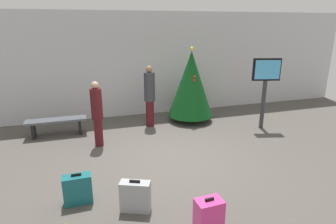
{
  "coord_description": "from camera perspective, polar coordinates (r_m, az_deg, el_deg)",
  "views": [
    {
      "loc": [
        -1.87,
        -5.88,
        3.02
      ],
      "look_at": [
        0.13,
        0.6,
        0.9
      ],
      "focal_mm": 30.44,
      "sensor_mm": 36.0,
      "label": 1
    }
  ],
  "objects": [
    {
      "name": "ground_plane",
      "position": [
        6.87,
        0.46,
        -8.72
      ],
      "size": [
        16.0,
        16.0,
        0.0
      ],
      "primitive_type": "plane",
      "color": "#514C47"
    },
    {
      "name": "back_wall",
      "position": [
        9.66,
        -5.89,
        9.41
      ],
      "size": [
        16.0,
        0.2,
        3.4
      ],
      "primitive_type": "cube",
      "color": "silver",
      "rests_on": "ground_plane"
    },
    {
      "name": "holiday_tree",
      "position": [
        8.94,
        4.62,
        5.64
      ],
      "size": [
        1.4,
        1.4,
        2.35
      ],
      "color": "#4C3319",
      "rests_on": "ground_plane"
    },
    {
      "name": "flight_info_kiosk",
      "position": [
        8.69,
        18.95,
        5.92
      ],
      "size": [
        0.79,
        0.28,
        2.08
      ],
      "color": "#333338",
      "rests_on": "ground_plane"
    },
    {
      "name": "waiting_bench",
      "position": [
        8.52,
        -21.42,
        -2.05
      ],
      "size": [
        1.63,
        0.44,
        0.48
      ],
      "color": "#4C5159",
      "rests_on": "ground_plane"
    },
    {
      "name": "traveller_0",
      "position": [
        8.51,
        -3.7,
        3.46
      ],
      "size": [
        0.45,
        0.45,
        1.85
      ],
      "color": "#4C1419",
      "rests_on": "ground_plane"
    },
    {
      "name": "traveller_1",
      "position": [
        7.3,
        -14.02,
        -0.08
      ],
      "size": [
        0.37,
        0.37,
        1.68
      ],
      "color": "#4C1419",
      "rests_on": "ground_plane"
    },
    {
      "name": "suitcase_1",
      "position": [
        4.6,
        8.16,
        -19.76
      ],
      "size": [
        0.42,
        0.3,
        0.55
      ],
      "color": "#E5388C",
      "rests_on": "ground_plane"
    },
    {
      "name": "suitcase_2",
      "position": [
        4.96,
        -6.56,
        -16.44
      ],
      "size": [
        0.54,
        0.38,
        0.57
      ],
      "color": "#9EA0A5",
      "rests_on": "ground_plane"
    },
    {
      "name": "suitcase_3",
      "position": [
        5.35,
        -17.64,
        -14.53
      ],
      "size": [
        0.49,
        0.25,
        0.57
      ],
      "color": "#19606B",
      "rests_on": "ground_plane"
    }
  ]
}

